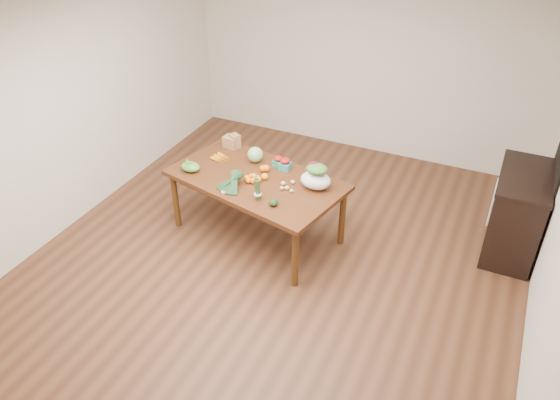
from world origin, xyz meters
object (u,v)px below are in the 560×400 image
at_px(cabbage, 255,155).
at_px(dining_table, 257,207).
at_px(cabinet, 516,213).
at_px(salad_bag, 316,177).
at_px(asparagus_bundle, 258,189).
at_px(mandarin_cluster, 254,177).
at_px(kale_bunch, 230,183).
at_px(paper_bag, 231,141).

bearing_deg(cabbage, dining_table, -61.94).
bearing_deg(cabinet, salad_bag, -157.05).
xyz_separation_m(cabbage, asparagus_bundle, (0.37, -0.68, 0.04)).
bearing_deg(mandarin_cluster, kale_bunch, -123.12).
relative_size(mandarin_cluster, salad_bag, 0.55).
distance_m(paper_bag, mandarin_cluster, 0.83).
xyz_separation_m(cabbage, salad_bag, (0.82, -0.23, 0.04)).
xyz_separation_m(dining_table, mandarin_cluster, (0.01, -0.07, 0.42)).
height_order(dining_table, kale_bunch, kale_bunch).
distance_m(cabinet, kale_bunch, 3.07).
height_order(mandarin_cluster, kale_bunch, kale_bunch).
height_order(kale_bunch, asparagus_bundle, asparagus_bundle).
distance_m(cabinet, paper_bag, 3.27).
relative_size(dining_table, cabbage, 10.54).
height_order(cabinet, cabbage, cabinet).
height_order(dining_table, salad_bag, salad_bag).
relative_size(paper_bag, mandarin_cluster, 1.32).
xyz_separation_m(dining_table, paper_bag, (-0.58, 0.50, 0.46)).
xyz_separation_m(dining_table, cabbage, (-0.17, 0.32, 0.46)).
relative_size(cabbage, mandarin_cluster, 0.98).
height_order(mandarin_cluster, asparagus_bundle, asparagus_bundle).
bearing_deg(salad_bag, kale_bunch, -153.23).
distance_m(asparagus_bundle, salad_bag, 0.64).
relative_size(asparagus_bundle, salad_bag, 0.77).
bearing_deg(asparagus_bundle, mandarin_cluster, 136.10).
xyz_separation_m(paper_bag, kale_bunch, (0.43, -0.82, -0.00)).
relative_size(paper_bag, salad_bag, 0.73).
distance_m(dining_table, cabbage, 0.59).
xyz_separation_m(dining_table, cabinet, (2.64, 0.93, 0.10)).
bearing_deg(kale_bunch, cabinet, 36.77).
xyz_separation_m(kale_bunch, asparagus_bundle, (0.35, -0.05, 0.05)).
bearing_deg(cabbage, cabinet, 12.30).
bearing_deg(paper_bag, kale_bunch, -62.14).
bearing_deg(kale_bunch, mandarin_cluster, 69.59).
bearing_deg(paper_bag, mandarin_cluster, -44.15).
bearing_deg(salad_bag, cabinet, 22.95).
distance_m(mandarin_cluster, kale_bunch, 0.29).
bearing_deg(salad_bag, cabbage, 164.41).
bearing_deg(cabbage, paper_bag, 155.55).
distance_m(dining_table, paper_bag, 0.90).
relative_size(kale_bunch, asparagus_bundle, 1.60).
bearing_deg(cabbage, kale_bunch, -88.05).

